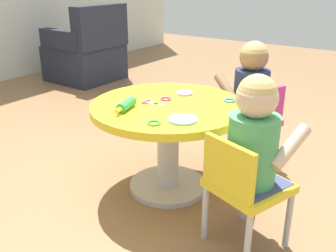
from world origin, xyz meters
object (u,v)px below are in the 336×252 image
craft_table (168,127)px  seated_child_right (251,84)px  seated_child_left (254,135)px  child_chair_right (253,121)px  craft_scissors (151,103)px  armchair_dark (87,53)px  child_chair_left (243,186)px  rolling_pin (126,105)px

craft_table → seated_child_right: (0.55, -0.23, 0.15)m
seated_child_left → child_chair_right: (0.71, 0.30, -0.23)m
craft_table → seated_child_right: bearing=-22.7°
child_chair_right → craft_scissors: (-0.58, 0.34, 0.21)m
craft_table → armchair_dark: bearing=56.4°
seated_child_right → child_chair_left: bearing=-157.1°
seated_child_right → rolling_pin: seated_child_right is taller
child_chair_right → craft_scissors: child_chair_right is taller
craft_scissors → armchair_dark: bearing=54.5°
rolling_pin → child_chair_left: bearing=-92.1°
armchair_dark → child_chair_left: bearing=-121.4°
child_chair_left → child_chair_right: (0.75, 0.29, 0.00)m
craft_table → rolling_pin: size_ratio=3.63×
child_chair_left → rolling_pin: 0.71m
seated_child_right → seated_child_left: bearing=-155.2°
seated_child_left → seated_child_right: size_ratio=1.00×
seated_child_right → craft_scissors: 0.67m
rolling_pin → craft_scissors: (0.14, -0.04, -0.02)m
child_chair_left → rolling_pin: size_ratio=2.36×
craft_table → rolling_pin: rolling_pin is taller
seated_child_right → rolling_pin: size_ratio=2.25×
armchair_dark → craft_scissors: bearing=-125.5°
seated_child_left → child_chair_right: 0.80m
seated_child_left → rolling_pin: seated_child_left is taller
seated_child_left → seated_child_right: bearing=24.8°
rolling_pin → craft_table: bearing=-31.7°
child_chair_right → seated_child_right: seated_child_right is taller
child_chair_left → craft_table: bearing=68.3°
craft_table → craft_scissors: size_ratio=6.07×
child_chair_left → child_chair_right: size_ratio=1.00×
child_chair_right → seated_child_right: 0.23m
craft_scissors → child_chair_right: bearing=-30.5°
craft_table → seated_child_left: (-0.18, -0.56, 0.15)m
craft_table → craft_scissors: craft_scissors is taller
child_chair_right → craft_scissors: 0.71m
craft_table → seated_child_left: bearing=-107.8°
rolling_pin → seated_child_left: bearing=-88.9°
seated_child_left → rolling_pin: (-0.01, 0.68, 0.00)m
armchair_dark → craft_table: bearing=-123.6°
child_chair_left → armchair_dark: (1.65, 2.70, 0.00)m
rolling_pin → craft_scissors: 0.15m
child_chair_right → armchair_dark: size_ratio=0.63×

